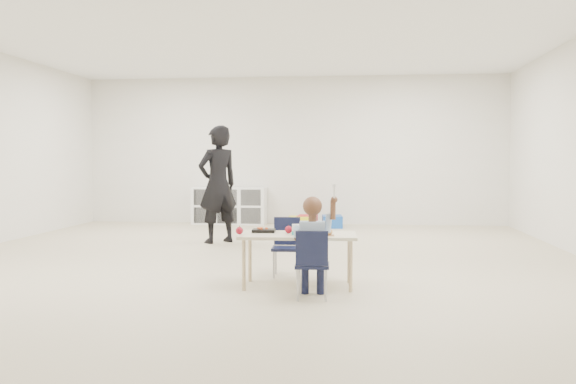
# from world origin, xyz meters

# --- Properties ---
(room) EXTENTS (9.00, 9.02, 2.80)m
(room) POSITION_xyz_m (0.00, 0.00, 1.40)
(room) COLOR beige
(room) RESTS_ON ground
(table) EXTENTS (1.14, 0.60, 0.51)m
(table) POSITION_xyz_m (0.65, -1.29, 0.26)
(table) COLOR beige
(table) RESTS_ON ground
(chair_near) EXTENTS (0.31, 0.29, 0.61)m
(chair_near) POSITION_xyz_m (0.82, -1.78, 0.31)
(chair_near) COLOR black
(chair_near) RESTS_ON ground
(chair_far) EXTENTS (0.31, 0.29, 0.61)m
(chair_far) POSITION_xyz_m (0.48, -0.80, 0.31)
(chair_far) COLOR black
(chair_far) RESTS_ON ground
(child) EXTENTS (0.43, 0.43, 0.96)m
(child) POSITION_xyz_m (0.82, -1.78, 0.48)
(child) COLOR #B9D0FB
(child) RESTS_ON chair_near
(lunch_tray_near) EXTENTS (0.23, 0.17, 0.03)m
(lunch_tray_near) POSITION_xyz_m (0.71, -1.23, 0.52)
(lunch_tray_near) COLOR black
(lunch_tray_near) RESTS_ON table
(lunch_tray_far) EXTENTS (0.23, 0.17, 0.03)m
(lunch_tray_far) POSITION_xyz_m (0.30, -1.20, 0.52)
(lunch_tray_far) COLOR black
(lunch_tray_far) RESTS_ON table
(milk_carton) EXTENTS (0.07, 0.07, 0.10)m
(milk_carton) POSITION_xyz_m (0.64, -1.41, 0.56)
(milk_carton) COLOR white
(milk_carton) RESTS_ON table
(bread_roll) EXTENTS (0.09, 0.09, 0.07)m
(bread_roll) POSITION_xyz_m (0.94, -1.39, 0.54)
(bread_roll) COLOR #BD844D
(bread_roll) RESTS_ON table
(apple_near) EXTENTS (0.07, 0.07, 0.07)m
(apple_near) POSITION_xyz_m (0.56, -1.26, 0.55)
(apple_near) COLOR maroon
(apple_near) RESTS_ON table
(apple_far) EXTENTS (0.07, 0.07, 0.07)m
(apple_far) POSITION_xyz_m (0.10, -1.39, 0.55)
(apple_far) COLOR maroon
(apple_far) RESTS_ON table
(cubby_shelf) EXTENTS (1.40, 0.40, 0.70)m
(cubby_shelf) POSITION_xyz_m (-1.20, 4.28, 0.35)
(cubby_shelf) COLOR white
(cubby_shelf) RESTS_ON ground
(adult) EXTENTS (0.74, 0.73, 1.72)m
(adult) POSITION_xyz_m (-0.82, 1.69, 0.86)
(adult) COLOR black
(adult) RESTS_ON ground
(bin_red) EXTENTS (0.36, 0.45, 0.21)m
(bin_red) POSITION_xyz_m (0.32, 3.95, 0.11)
(bin_red) COLOR red
(bin_red) RESTS_ON ground
(bin_yellow) EXTENTS (0.41, 0.48, 0.21)m
(bin_yellow) POSITION_xyz_m (0.19, 3.76, 0.10)
(bin_yellow) COLOR yellow
(bin_yellow) RESTS_ON ground
(bin_blue) EXTENTS (0.39, 0.48, 0.22)m
(bin_blue) POSITION_xyz_m (0.77, 3.91, 0.11)
(bin_blue) COLOR #174FAF
(bin_blue) RESTS_ON ground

